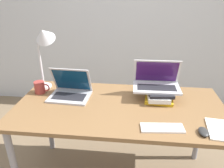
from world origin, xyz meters
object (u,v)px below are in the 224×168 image
object	(u,v)px
laptop_left	(70,91)
wireless_keyboard	(162,128)
laptop_on_books	(156,82)
desk_lamp	(44,42)
notepad	(223,130)
mouse	(204,132)
book_stack	(159,94)
mug	(40,87)

from	to	relation	value
laptop_left	wireless_keyboard	distance (m)	0.81
laptop_on_books	desk_lamp	size ratio (longest dim) A/B	0.65
laptop_left	desk_lamp	xyz separation A→B (m)	(-0.23, 0.12, 0.38)
laptop_left	laptop_on_books	size ratio (longest dim) A/B	0.90
laptop_left	notepad	distance (m)	1.16
mouse	desk_lamp	xyz separation A→B (m)	(-1.19, 0.52, 0.41)
wireless_keyboard	mouse	size ratio (longest dim) A/B	2.82
laptop_left	mouse	bearing A→B (deg)	-22.77
book_stack	laptop_on_books	size ratio (longest dim) A/B	0.79
mouse	book_stack	bearing A→B (deg)	118.65
desk_lamp	laptop_left	bearing A→B (deg)	-27.57
laptop_on_books	wireless_keyboard	distance (m)	0.46
laptop_left	book_stack	distance (m)	0.73
mug	desk_lamp	world-z (taller)	desk_lamp
book_stack	desk_lamp	bearing A→B (deg)	175.04
laptop_left	desk_lamp	distance (m)	0.46
book_stack	notepad	bearing A→B (deg)	-46.44
book_stack	mug	world-z (taller)	mug
laptop_on_books	mug	xyz separation A→B (m)	(-0.98, -0.03, -0.08)
book_stack	desk_lamp	xyz separation A→B (m)	(-0.95, 0.08, 0.38)
book_stack	mug	size ratio (longest dim) A/B	2.24
laptop_on_books	mouse	world-z (taller)	laptop_on_books
notepad	laptop_left	bearing A→B (deg)	161.92
mouse	desk_lamp	world-z (taller)	desk_lamp
notepad	desk_lamp	distance (m)	1.47
mug	desk_lamp	xyz separation A→B (m)	(0.05, 0.08, 0.37)
book_stack	mouse	distance (m)	0.50
notepad	mug	distance (m)	1.43
wireless_keyboard	mug	xyz separation A→B (m)	(-0.99, 0.42, 0.04)
wireless_keyboard	notepad	size ratio (longest dim) A/B	1.09
laptop_left	notepad	size ratio (longest dim) A/B	1.29
laptop_left	mouse	xyz separation A→B (m)	(0.97, -0.41, -0.03)
laptop_left	laptop_on_books	world-z (taller)	laptop_on_books
laptop_left	mouse	world-z (taller)	laptop_left
laptop_on_books	wireless_keyboard	world-z (taller)	laptop_on_books
book_stack	laptop_on_books	bearing A→B (deg)	125.51
mug	laptop_on_books	bearing A→B (deg)	1.91
wireless_keyboard	notepad	world-z (taller)	wireless_keyboard
book_stack	wireless_keyboard	xyz separation A→B (m)	(-0.01, -0.42, -0.03)
laptop_left	wireless_keyboard	world-z (taller)	laptop_left
laptop_left	laptop_on_books	distance (m)	0.71
mug	notepad	bearing A→B (deg)	-15.96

